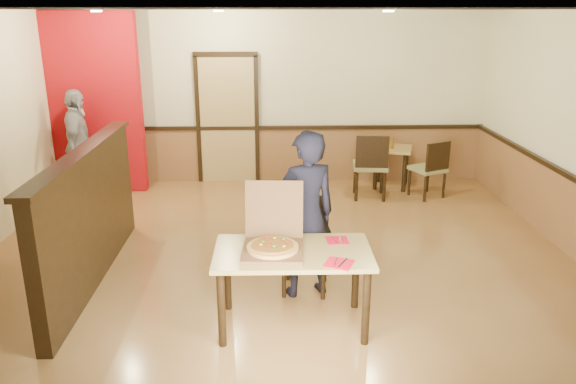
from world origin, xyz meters
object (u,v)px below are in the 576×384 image
(side_chair_left, at_px, (371,164))
(diner, at_px, (306,215))
(diner_chair, at_px, (306,240))
(passerby, at_px, (79,146))
(pizza_box, at_px, (273,243))
(main_table, at_px, (293,262))
(side_table, at_px, (392,157))
(condiment, at_px, (392,144))
(side_chair_right, at_px, (431,167))

(side_chair_left, xyz_separation_m, diner, (-1.18, -3.02, 0.30))
(diner_chair, relative_size, diner, 0.56)
(passerby, distance_m, pizza_box, 4.77)
(diner, bearing_deg, diner_chair, -112.36)
(main_table, xyz_separation_m, side_table, (1.79, 4.27, -0.15))
(side_chair_left, relative_size, condiment, 6.40)
(side_chair_right, distance_m, side_table, 0.78)
(side_chair_right, distance_m, pizza_box, 4.41)
(diner, distance_m, condiment, 3.92)
(pizza_box, bearing_deg, side_table, 68.45)
(diner_chair, bearing_deg, condiment, 72.46)
(passerby, bearing_deg, side_chair_right, -100.25)
(side_chair_left, relative_size, passerby, 0.61)
(diner, xyz_separation_m, passerby, (-3.25, 3.16, -0.01))
(side_chair_left, xyz_separation_m, side_chair_right, (0.94, 0.01, -0.06))
(pizza_box, bearing_deg, diner, 64.98)
(condiment, bearing_deg, diner, -114.28)
(diner, distance_m, pizza_box, 0.70)
(side_chair_right, height_order, diner, diner)
(side_chair_left, height_order, passerby, passerby)
(diner_chair, distance_m, side_chair_right, 3.57)
(side_chair_right, xyz_separation_m, condiment, (-0.50, 0.54, 0.25))
(pizza_box, bearing_deg, side_chair_right, 59.40)
(side_chair_left, xyz_separation_m, passerby, (-4.43, 0.14, 0.28))
(side_table, bearing_deg, condiment, -108.60)
(main_table, relative_size, side_chair_right, 1.54)
(main_table, bearing_deg, passerby, 129.65)
(main_table, xyz_separation_m, pizza_box, (-0.18, 0.01, 0.18))
(side_chair_right, bearing_deg, condiment, -72.76)
(main_table, relative_size, passerby, 0.83)
(main_table, distance_m, diner_chair, 0.80)
(main_table, distance_m, side_chair_right, 4.31)
(side_table, relative_size, diner, 0.45)
(diner_chair, relative_size, passerby, 0.57)
(passerby, bearing_deg, condiment, -94.00)
(side_chair_left, height_order, side_table, side_chair_left)
(condiment, bearing_deg, passerby, -175.09)
(main_table, relative_size, side_table, 1.83)
(diner_chair, xyz_separation_m, side_chair_right, (2.11, 2.88, -0.03))
(main_table, distance_m, diner, 0.68)
(side_chair_left, xyz_separation_m, condiment, (0.43, 0.56, 0.18))
(side_chair_left, distance_m, condiment, 0.73)
(side_table, bearing_deg, diner, -114.18)
(side_chair_left, bearing_deg, side_table, -120.96)
(side_chair_left, xyz_separation_m, pizza_box, (-1.51, -3.63, 0.26))
(main_table, bearing_deg, diner, 76.54)
(side_chair_right, relative_size, pizza_box, 1.39)
(side_chair_left, distance_m, diner, 3.25)
(pizza_box, distance_m, condiment, 4.62)
(side_chair_left, height_order, condiment, side_chair_left)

